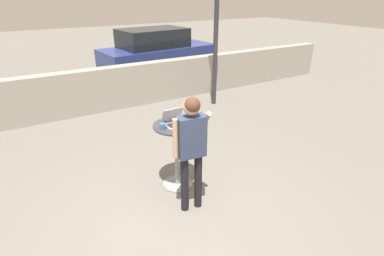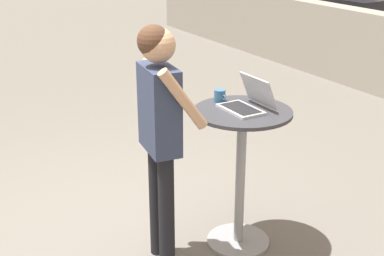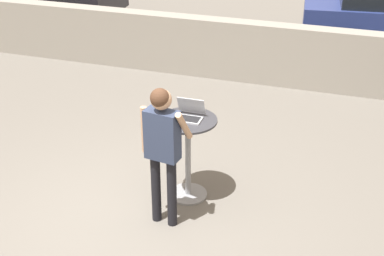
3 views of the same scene
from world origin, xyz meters
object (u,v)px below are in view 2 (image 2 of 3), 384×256
Objects in this scene: laptop at (248,102)px; standing_person at (159,119)px; cafe_table at (241,161)px; coffee_mug at (220,96)px.

standing_person is at bearing -97.89° from laptop.
standing_person is (-0.09, -0.64, -0.04)m from laptop.
standing_person reaches higher than laptop.
standing_person reaches higher than cafe_table.
cafe_table is 0.44m from laptop.
standing_person is at bearing -98.43° from cafe_table.
standing_person is (0.15, -0.56, -0.03)m from coffee_mug.
laptop reaches higher than coffee_mug.
standing_person reaches higher than coffee_mug.
cafe_table is 9.15× the size of coffee_mug.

